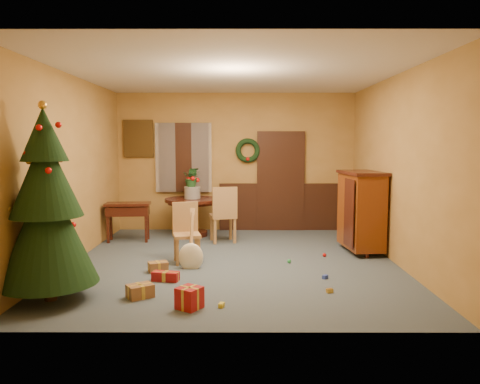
{
  "coord_description": "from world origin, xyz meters",
  "views": [
    {
      "loc": [
        0.11,
        -7.18,
        1.86
      ],
      "look_at": [
        0.09,
        0.4,
        1.06
      ],
      "focal_mm": 35.0,
      "sensor_mm": 36.0,
      "label": 1
    }
  ],
  "objects_px": {
    "dining_table": "(193,210)",
    "christmas_tree": "(47,207)",
    "chair_near": "(186,230)",
    "sideboard": "(361,209)",
    "writing_desk": "(128,212)"
  },
  "relations": [
    {
      "from": "dining_table",
      "to": "writing_desk",
      "type": "height_order",
      "value": "dining_table"
    },
    {
      "from": "dining_table",
      "to": "sideboard",
      "type": "height_order",
      "value": "sideboard"
    },
    {
      "from": "dining_table",
      "to": "christmas_tree",
      "type": "relative_size",
      "value": 0.47
    },
    {
      "from": "chair_near",
      "to": "writing_desk",
      "type": "xyz_separation_m",
      "value": [
        -1.28,
        1.53,
        0.05
      ]
    },
    {
      "from": "christmas_tree",
      "to": "chair_near",
      "type": "bearing_deg",
      "value": 52.34
    },
    {
      "from": "chair_near",
      "to": "writing_desk",
      "type": "relative_size",
      "value": 1.09
    },
    {
      "from": "christmas_tree",
      "to": "writing_desk",
      "type": "relative_size",
      "value": 2.72
    },
    {
      "from": "chair_near",
      "to": "christmas_tree",
      "type": "bearing_deg",
      "value": -127.66
    },
    {
      "from": "chair_near",
      "to": "christmas_tree",
      "type": "distance_m",
      "value": 2.37
    },
    {
      "from": "dining_table",
      "to": "chair_near",
      "type": "bearing_deg",
      "value": -86.86
    },
    {
      "from": "sideboard",
      "to": "christmas_tree",
      "type": "bearing_deg",
      "value": -150.05
    },
    {
      "from": "writing_desk",
      "to": "sideboard",
      "type": "height_order",
      "value": "sideboard"
    },
    {
      "from": "chair_near",
      "to": "christmas_tree",
      "type": "height_order",
      "value": "christmas_tree"
    },
    {
      "from": "chair_near",
      "to": "christmas_tree",
      "type": "xyz_separation_m",
      "value": [
        -1.4,
        -1.82,
        0.61
      ]
    },
    {
      "from": "chair_near",
      "to": "writing_desk",
      "type": "bearing_deg",
      "value": 129.91
    }
  ]
}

